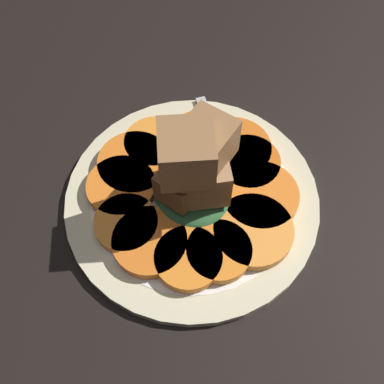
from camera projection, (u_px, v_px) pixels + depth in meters
table_slab at (192, 207)px, 51.13cm from camera, size 120.00×120.00×2.00cm
plate at (192, 200)px, 49.82cm from camera, size 26.15×26.15×1.05cm
carrot_slice_0 at (234, 150)px, 51.64cm from camera, size 8.06×8.06×1.12cm
carrot_slice_1 at (200, 135)px, 52.61cm from camera, size 6.27×6.27×1.12cm
carrot_slice_2 at (156, 142)px, 52.12cm from camera, size 6.57×6.57×1.12cm
carrot_slice_3 at (135, 164)px, 50.73cm from camera, size 7.78×7.78×1.12cm
carrot_slice_4 at (121, 187)px, 49.28cm from camera, size 7.11×7.11×1.12cm
carrot_slice_5 at (126, 224)px, 47.15cm from camera, size 6.32×6.32×1.12cm
carrot_slice_6 at (150, 242)px, 46.18cm from camera, size 7.29×7.29×1.12cm
carrot_slice_7 at (188, 259)px, 45.29cm from camera, size 6.49×6.49×1.12cm
carrot_slice_8 at (219, 251)px, 45.67cm from camera, size 6.30×6.30×1.12cm
carrot_slice_9 at (253, 231)px, 46.75cm from camera, size 7.86×7.86×1.12cm
carrot_slice_10 at (260, 196)px, 48.74cm from camera, size 7.93×7.93×1.12cm
carrot_slice_11 at (249, 164)px, 50.67cm from camera, size 6.75×6.75×1.12cm
center_pile at (195, 170)px, 44.93cm from camera, size 8.42×8.60×11.49cm
fork at (226, 166)px, 51.02cm from camera, size 18.31×6.84×0.40cm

